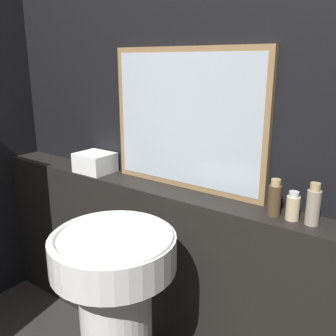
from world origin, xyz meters
TOP-DOWN VIEW (x-y plane):
  - wall_back at (0.00, 1.45)m, footprint 8.00×0.06m
  - vanity_counter at (0.00, 1.32)m, footprint 2.31×0.19m
  - pedestal_sink at (0.07, 0.88)m, footprint 0.48×0.48m
  - mirror at (0.05, 1.40)m, footprint 0.80×0.03m
  - towel_stack at (-0.49, 1.32)m, footprint 0.19×0.17m
  - shampoo_bottle at (0.51, 1.32)m, footprint 0.05×0.05m
  - conditioner_bottle at (0.59, 1.32)m, footprint 0.05×0.05m
  - lotion_bottle at (0.66, 1.32)m, footprint 0.05×0.05m

SIDE VIEW (x-z plane):
  - vanity_counter at x=0.00m, z-range 0.00..0.88m
  - pedestal_sink at x=0.07m, z-range 0.09..0.94m
  - towel_stack at x=-0.49m, z-range 0.88..0.99m
  - conditioner_bottle at x=0.59m, z-range 0.88..0.99m
  - shampoo_bottle at x=0.51m, z-range 0.88..1.02m
  - lotion_bottle at x=0.66m, z-range 0.88..1.04m
  - mirror at x=0.05m, z-range 0.88..1.53m
  - wall_back at x=0.00m, z-range 0.00..2.50m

